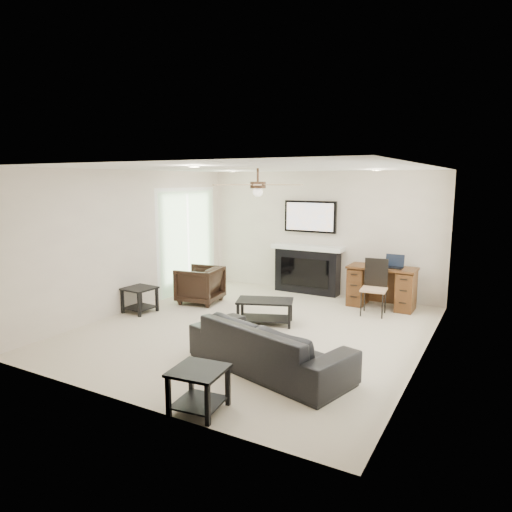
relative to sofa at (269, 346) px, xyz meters
The scene contains 10 objects.
room_shell 2.05m from the sofa, 118.18° to the left, with size 5.50×5.54×2.52m.
sofa is the anchor object (origin of this frame).
armchair 3.37m from the sofa, 140.41° to the left, with size 0.74×0.77×0.70m, color black.
coffee_table 1.84m from the sofa, 119.36° to the left, with size 0.90×0.50×0.40m, color black.
end_table_near 1.26m from the sofa, 96.84° to the right, with size 0.52×0.52×0.45m, color black.
end_table_left 3.34m from the sofa, 160.75° to the left, with size 0.50×0.50×0.45m, color black.
fireplace_unit 4.06m from the sofa, 106.10° to the left, with size 1.52×0.34×1.91m, color black.
desk 3.54m from the sofa, 81.65° to the left, with size 1.22×0.56×0.76m, color #391F0E.
desk_chair 3.01m from the sofa, 80.13° to the left, with size 0.42×0.44×0.97m, color black.
laptop 3.60m from the sofa, 78.42° to the left, with size 0.33×0.24×0.23m, color black.
Camera 1 is at (3.37, -6.02, 2.33)m, focal length 32.00 mm.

